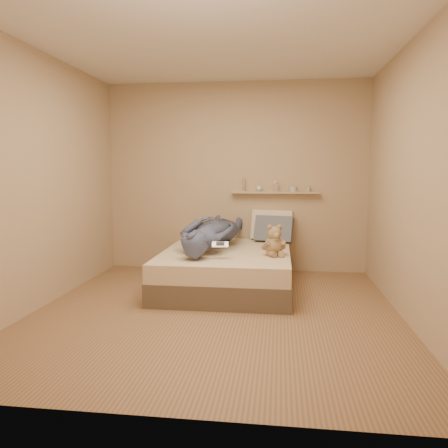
# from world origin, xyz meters

# --- Properties ---
(room) EXTENTS (3.80, 3.80, 3.80)m
(room) POSITION_xyz_m (0.00, 0.00, 1.30)
(room) COLOR #8E6A49
(room) RESTS_ON ground
(bed) EXTENTS (1.50, 1.90, 0.45)m
(bed) POSITION_xyz_m (0.00, 0.93, 0.22)
(bed) COLOR brown
(bed) RESTS_ON floor
(game_console) EXTENTS (0.18, 0.09, 0.06)m
(game_console) POSITION_xyz_m (-0.01, 0.41, 0.61)
(game_console) COLOR silver
(game_console) RESTS_ON bed
(teddy_bear) EXTENTS (0.28, 0.29, 0.35)m
(teddy_bear) POSITION_xyz_m (0.56, 0.67, 0.59)
(teddy_bear) COLOR #A48559
(teddy_bear) RESTS_ON bed
(dark_plush) EXTENTS (0.19, 0.19, 0.30)m
(dark_plush) POSITION_xyz_m (-0.39, 1.28, 0.58)
(dark_plush) COLOR black
(dark_plush) RESTS_ON bed
(pillow_cream) EXTENTS (0.60, 0.38, 0.43)m
(pillow_cream) POSITION_xyz_m (0.52, 1.76, 0.65)
(pillow_cream) COLOR beige
(pillow_cream) RESTS_ON bed
(pillow_grey) EXTENTS (0.54, 0.35, 0.37)m
(pillow_grey) POSITION_xyz_m (0.55, 1.62, 0.62)
(pillow_grey) COLOR slate
(pillow_grey) RESTS_ON bed
(person) EXTENTS (0.81, 1.75, 0.41)m
(person) POSITION_xyz_m (-0.21, 1.04, 0.65)
(person) COLOR #414766
(person) RESTS_ON bed
(wall_shelf) EXTENTS (1.20, 0.12, 0.03)m
(wall_shelf) POSITION_xyz_m (0.55, 1.84, 1.10)
(wall_shelf) COLOR tan
(wall_shelf) RESTS_ON wall_back
(shelf_bottles) EXTENTS (0.92, 0.11, 0.19)m
(shelf_bottles) POSITION_xyz_m (0.53, 1.84, 1.18)
(shelf_bottles) COLOR silver
(shelf_bottles) RESTS_ON wall_shelf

